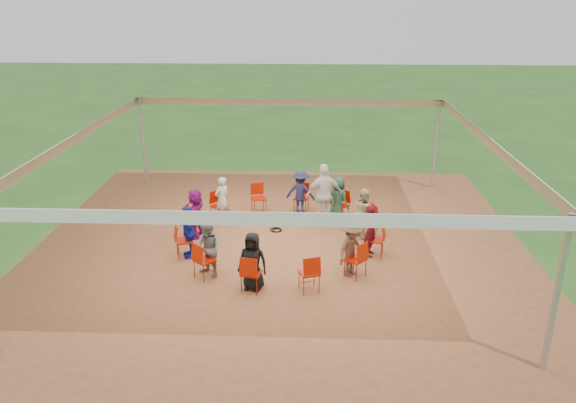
{
  "coord_description": "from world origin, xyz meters",
  "views": [
    {
      "loc": [
        0.77,
        -13.57,
        6.35
      ],
      "look_at": [
        0.2,
        0.3,
        1.14
      ],
      "focal_mm": 35.0,
      "sensor_mm": 36.0,
      "label": 1
    }
  ],
  "objects_px": {
    "person_seated_0": "(364,212)",
    "person_seated_5": "(189,232)",
    "chair_1": "(340,206)",
    "person_seated_1": "(338,199)",
    "chair_11": "(375,240)",
    "person_seated_8": "(352,249)",
    "chair_4": "(220,206)",
    "person_seated_3": "(222,200)",
    "chair_8": "(251,273)",
    "chair_10": "(355,260)",
    "chair_3": "(259,198)",
    "standing_person": "(324,195)",
    "person_seated_4": "(196,213)",
    "chair_7": "(205,261)",
    "chair_2": "(301,198)",
    "laptop": "(359,215)",
    "cable_coil": "(276,230)",
    "person_seated_6": "(208,250)",
    "chair_5": "(192,221)",
    "person_seated_2": "(300,192)",
    "chair_9": "(309,273)",
    "person_seated_7": "(253,261)",
    "chair_0": "(368,220)",
    "person_seated_9": "(371,231)"
  },
  "relations": [
    {
      "from": "person_seated_0",
      "to": "person_seated_9",
      "type": "height_order",
      "value": "same"
    },
    {
      "from": "person_seated_4",
      "to": "person_seated_8",
      "type": "distance_m",
      "value": 4.6
    },
    {
      "from": "chair_3",
      "to": "chair_5",
      "type": "bearing_deg",
      "value": 30.0
    },
    {
      "from": "chair_4",
      "to": "chair_7",
      "type": "xyz_separation_m",
      "value": [
        0.2,
        -3.53,
        0.0
      ]
    },
    {
      "from": "chair_1",
      "to": "person_seated_2",
      "type": "height_order",
      "value": "person_seated_2"
    },
    {
      "from": "chair_1",
      "to": "laptop",
      "type": "xyz_separation_m",
      "value": [
        0.44,
        -1.17,
        0.2
      ]
    },
    {
      "from": "person_seated_2",
      "to": "standing_person",
      "type": "xyz_separation_m",
      "value": [
        0.69,
        -0.86,
        0.23
      ]
    },
    {
      "from": "person_seated_7",
      "to": "person_seated_3",
      "type": "bearing_deg",
      "value": 120.0
    },
    {
      "from": "chair_9",
      "to": "person_seated_3",
      "type": "bearing_deg",
      "value": 104.62
    },
    {
      "from": "person_seated_6",
      "to": "person_seated_3",
      "type": "bearing_deg",
      "value": 135.0
    },
    {
      "from": "person_seated_5",
      "to": "person_seated_6",
      "type": "relative_size",
      "value": 1.0
    },
    {
      "from": "person_seated_4",
      "to": "standing_person",
      "type": "distance_m",
      "value": 3.65
    },
    {
      "from": "person_seated_4",
      "to": "cable_coil",
      "type": "xyz_separation_m",
      "value": [
        2.17,
        0.49,
        -0.67
      ]
    },
    {
      "from": "chair_8",
      "to": "chair_10",
      "type": "bearing_deg",
      "value": 30.0
    },
    {
      "from": "chair_3",
      "to": "chair_2",
      "type": "bearing_deg",
      "value": 165.0
    },
    {
      "from": "chair_11",
      "to": "person_seated_8",
      "type": "height_order",
      "value": "person_seated_8"
    },
    {
      "from": "person_seated_8",
      "to": "chair_0",
      "type": "bearing_deg",
      "value": 27.56
    },
    {
      "from": "chair_0",
      "to": "chair_5",
      "type": "distance_m",
      "value": 4.83
    },
    {
      "from": "chair_9",
      "to": "person_seated_6",
      "type": "relative_size",
      "value": 0.66
    },
    {
      "from": "chair_2",
      "to": "laptop",
      "type": "distance_m",
      "value": 2.38
    },
    {
      "from": "chair_0",
      "to": "chair_1",
      "type": "relative_size",
      "value": 1.0
    },
    {
      "from": "person_seated_0",
      "to": "person_seated_5",
      "type": "height_order",
      "value": "same"
    },
    {
      "from": "chair_7",
      "to": "person_seated_8",
      "type": "height_order",
      "value": "person_seated_8"
    },
    {
      "from": "standing_person",
      "to": "chair_8",
      "type": "bearing_deg",
      "value": 51.11
    },
    {
      "from": "chair_4",
      "to": "chair_11",
      "type": "distance_m",
      "value": 4.83
    },
    {
      "from": "person_seated_8",
      "to": "chair_7",
      "type": "bearing_deg",
      "value": 136.41
    },
    {
      "from": "chair_8",
      "to": "chair_10",
      "type": "xyz_separation_m",
      "value": [
        2.38,
        0.78,
        0.0
      ]
    },
    {
      "from": "person_seated_0",
      "to": "laptop",
      "type": "xyz_separation_m",
      "value": [
        -0.15,
        -0.05,
        -0.04
      ]
    },
    {
      "from": "chair_1",
      "to": "person_seated_1",
      "type": "height_order",
      "value": "person_seated_1"
    },
    {
      "from": "chair_8",
      "to": "person_seated_8",
      "type": "distance_m",
      "value": 2.46
    },
    {
      "from": "person_seated_1",
      "to": "person_seated_3",
      "type": "distance_m",
      "value": 3.37
    },
    {
      "from": "person_seated_4",
      "to": "chair_7",
      "type": "bearing_deg",
      "value": 27.56
    },
    {
      "from": "chair_7",
      "to": "laptop",
      "type": "xyz_separation_m",
      "value": [
        3.78,
        2.56,
        0.2
      ]
    },
    {
      "from": "person_seated_0",
      "to": "chair_5",
      "type": "bearing_deg",
      "value": 74.62
    },
    {
      "from": "chair_11",
      "to": "person_seated_2",
      "type": "height_order",
      "value": "person_seated_2"
    },
    {
      "from": "chair_5",
      "to": "cable_coil",
      "type": "bearing_deg",
      "value": 113.4
    },
    {
      "from": "chair_10",
      "to": "chair_8",
      "type": "bearing_deg",
      "value": 150.0
    },
    {
      "from": "person_seated_5",
      "to": "laptop",
      "type": "relative_size",
      "value": 3.45
    },
    {
      "from": "person_seated_0",
      "to": "cable_coil",
      "type": "distance_m",
      "value": 2.53
    },
    {
      "from": "chair_8",
      "to": "chair_2",
      "type": "bearing_deg",
      "value": 90.0
    },
    {
      "from": "chair_3",
      "to": "person_seated_4",
      "type": "distance_m",
      "value": 2.46
    },
    {
      "from": "chair_0",
      "to": "person_seated_1",
      "type": "xyz_separation_m",
      "value": [
        -0.79,
        0.99,
        0.24
      ]
    },
    {
      "from": "standing_person",
      "to": "chair_5",
      "type": "bearing_deg",
      "value": -0.76
    },
    {
      "from": "person_seated_1",
      "to": "person_seated_9",
      "type": "distance_m",
      "value": 2.38
    },
    {
      "from": "person_seated_5",
      "to": "person_seated_8",
      "type": "height_order",
      "value": "same"
    },
    {
      "from": "person_seated_8",
      "to": "person_seated_3",
      "type": "bearing_deg",
      "value": 90.0
    },
    {
      "from": "person_seated_3",
      "to": "chair_4",
      "type": "bearing_deg",
      "value": -90.0
    },
    {
      "from": "chair_4",
      "to": "person_seated_3",
      "type": "xyz_separation_m",
      "value": [
        0.09,
        -0.08,
        0.24
      ]
    },
    {
      "from": "chair_3",
      "to": "chair_11",
      "type": "bearing_deg",
      "value": 120.0
    },
    {
      "from": "person_seated_8",
      "to": "standing_person",
      "type": "height_order",
      "value": "standing_person"
    }
  ]
}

